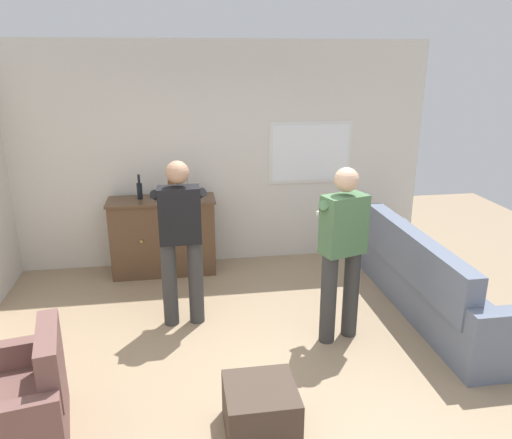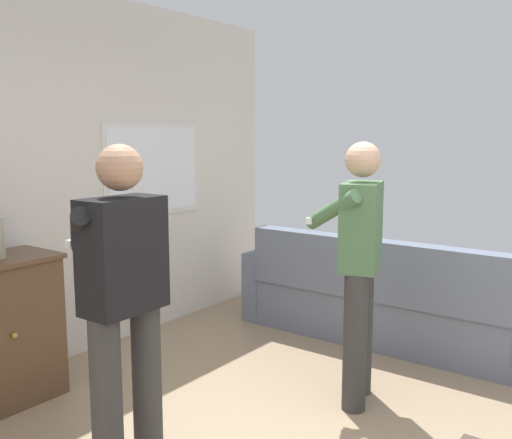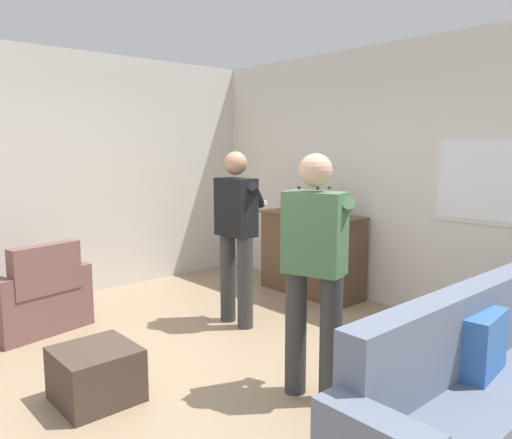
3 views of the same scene
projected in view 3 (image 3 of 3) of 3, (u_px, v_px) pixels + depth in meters
The scene contains 12 objects.
ground at pixel (186, 374), 3.81m from camera, with size 10.40×10.40×0.00m, color #9E8466.
wall_back_with_window at pixel (393, 177), 5.33m from camera, with size 5.20×0.15×2.80m.
wall_side_left at pixel (50, 176), 5.57m from camera, with size 0.12×5.20×2.80m, color silver.
couch at pixel (486, 389), 2.88m from camera, with size 0.57×2.52×0.90m.
armchair at pixel (35, 300), 4.70m from camera, with size 0.80×0.99×0.85m.
sideboard_cabinet at pixel (311, 254), 5.85m from camera, with size 1.29×0.49×0.96m.
bottle_wine_green at pixel (317, 203), 5.64m from camera, with size 0.07×0.07×0.33m.
bottle_liquor_amber at pixel (329, 204), 5.52m from camera, with size 0.08×0.08×0.33m.
bottle_spirits_clear at pixel (299, 202), 5.98m from camera, with size 0.06×0.06×0.30m.
ottoman at pixel (96, 374), 3.40m from camera, with size 0.51×0.51×0.37m, color #47382D.
person_standing_left at pixel (237, 230), 4.77m from camera, with size 0.56×0.48×1.68m.
person_standing_right at pixel (315, 265), 3.35m from camera, with size 0.53×0.52×1.68m.
Camera 3 is at (3.04, -1.99, 1.72)m, focal length 35.00 mm.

